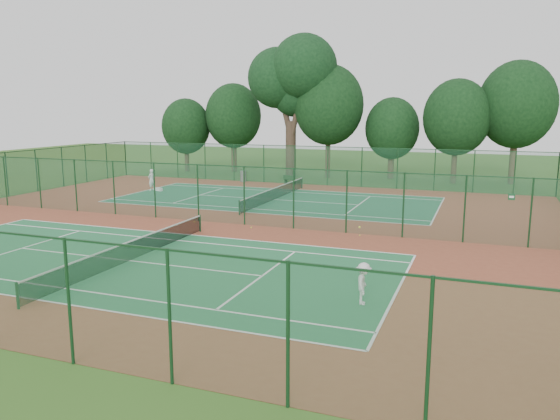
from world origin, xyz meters
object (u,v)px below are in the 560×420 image
object	(u,v)px
player_near	(363,284)
big_tree	(293,77)
player_far	(151,180)
bench	(290,180)
trash_bin	(243,176)
kit_bag	(159,189)

from	to	relation	value
player_near	big_tree	bearing A→B (deg)	15.33
player_far	bench	bearing A→B (deg)	142.55
trash_bin	big_tree	size ratio (longest dim) A/B	0.07
bench	player_far	bearing A→B (deg)	-120.91
trash_bin	kit_bag	world-z (taller)	trash_bin
player_near	kit_bag	distance (m)	29.86
bench	kit_bag	distance (m)	11.78
player_far	trash_bin	bearing A→B (deg)	161.80
player_near	player_far	xyz separation A→B (m)	(-22.35, 20.49, 0.15)
kit_bag	player_far	bearing A→B (deg)	-160.98
player_far	kit_bag	world-z (taller)	player_far
player_far	kit_bag	bearing A→B (deg)	105.75
trash_bin	big_tree	world-z (taller)	big_tree
player_far	bench	distance (m)	12.30
player_far	trash_bin	distance (m)	9.24
trash_bin	player_far	bearing A→B (deg)	-121.50
kit_bag	player_near	bearing A→B (deg)	-26.84
big_tree	bench	bearing A→B (deg)	-72.91
player_far	big_tree	xyz separation A→B (m)	(7.92, 12.97, 8.91)
player_near	bench	world-z (taller)	player_near
player_near	player_far	distance (m)	30.32
bench	kit_bag	xyz separation A→B (m)	(-8.86, -7.75, -0.29)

